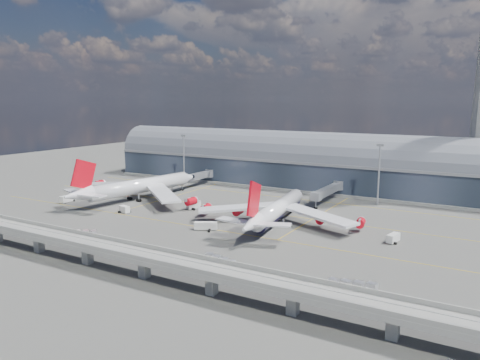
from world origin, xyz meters
The scene contains 19 objects.
ground centered at (0.00, 0.00, 0.00)m, with size 500.00×500.00×0.00m, color #474744.
taxi_lines centered at (0.00, 22.11, 0.01)m, with size 200.00×80.12×0.01m.
terminal centered at (0.00, 77.99, 11.34)m, with size 200.00×30.00×28.00m.
guideway centered at (0.00, -55.00, 5.29)m, with size 220.00×8.50×7.20m.
floodlight_mast_left centered at (-50.00, 55.00, 13.63)m, with size 3.00×0.70×25.70m.
floodlight_mast_right centered at (50.00, 55.00, 13.63)m, with size 3.00×0.70×25.70m.
airliner_left centered at (-43.92, 12.50, 6.06)m, with size 66.01×69.47×21.21m.
airliner_right centered at (26.80, 6.64, 5.20)m, with size 60.40×63.18×20.06m.
jet_bridge_left centered at (-40.04, 53.12, 5.18)m, with size 4.40×28.00×7.25m.
jet_bridge_right centered at (30.08, 51.18, 5.18)m, with size 4.40×32.00×7.25m.
service_truck_0 centered at (-66.73, -5.73, 1.54)m, with size 2.90×7.32×2.98m.
service_truck_1 centered at (-32.06, -7.70, 1.38)m, with size 5.11×3.25×2.74m.
service_truck_2 centered at (9.04, -11.89, 1.45)m, with size 7.83×5.47×2.78m.
service_truck_3 centered at (67.05, 5.60, 1.40)m, with size 3.28×5.97×2.73m.
service_truck_4 centered at (-12.58, 11.18, 1.64)m, with size 4.46×6.15×3.24m.
service_truck_5 centered at (19.81, 31.21, 1.37)m, with size 5.80×4.86×2.69m.
cargo_train_0 centered at (-20.99, -36.86, 0.89)m, with size 7.49×4.93×1.70m.
cargo_train_1 centered at (30.99, -37.32, 0.97)m, with size 11.25×4.52×1.86m.
cargo_train_2 centered at (66.84, -36.10, 1.00)m, with size 11.56×4.41×1.91m.
Camera 1 is at (95.82, -138.53, 43.75)m, focal length 35.00 mm.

